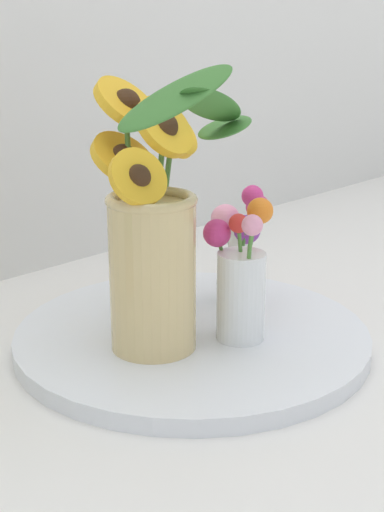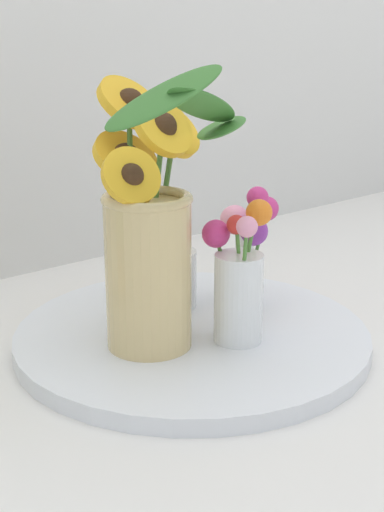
{
  "view_description": "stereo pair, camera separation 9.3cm",
  "coord_description": "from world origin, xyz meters",
  "px_view_note": "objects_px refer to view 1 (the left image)",
  "views": [
    {
      "loc": [
        -0.63,
        -0.54,
        0.4
      ],
      "look_at": [
        0.02,
        0.07,
        0.13
      ],
      "focal_mm": 50.0,
      "sensor_mm": 36.0,
      "label": 1
    },
    {
      "loc": [
        -0.56,
        -0.61,
        0.4
      ],
      "look_at": [
        0.02,
        0.07,
        0.13
      ],
      "focal_mm": 50.0,
      "sensor_mm": 36.0,
      "label": 2
    }
  ],
  "objects_px": {
    "vase_small_back": "(162,271)",
    "vase_bulb_right": "(239,249)",
    "mason_jar_sunflowers": "(154,235)",
    "vase_small_center": "(240,281)",
    "serving_tray": "(192,336)"
  },
  "relations": [
    {
      "from": "serving_tray",
      "to": "vase_small_back",
      "type": "height_order",
      "value": "vase_small_back"
    },
    {
      "from": "serving_tray",
      "to": "vase_small_back",
      "type": "bearing_deg",
      "value": 70.51
    },
    {
      "from": "mason_jar_sunflowers",
      "to": "serving_tray",
      "type": "bearing_deg",
      "value": -0.76
    },
    {
      "from": "vase_small_center",
      "to": "vase_small_back",
      "type": "height_order",
      "value": "vase_small_center"
    },
    {
      "from": "serving_tray",
      "to": "vase_bulb_right",
      "type": "relative_size",
      "value": 2.59
    },
    {
      "from": "vase_small_back",
      "to": "vase_small_center",
      "type": "bearing_deg",
      "value": -93.57
    },
    {
      "from": "vase_small_back",
      "to": "vase_bulb_right",
      "type": "bearing_deg",
      "value": -36.39
    },
    {
      "from": "vase_small_center",
      "to": "vase_bulb_right",
      "type": "distance_m",
      "value": 0.13
    },
    {
      "from": "serving_tray",
      "to": "vase_small_back",
      "type": "relative_size",
      "value": 3.33
    },
    {
      "from": "serving_tray",
      "to": "mason_jar_sunflowers",
      "type": "distance_m",
      "value": 0.17
    },
    {
      "from": "vase_small_center",
      "to": "vase_bulb_right",
      "type": "relative_size",
      "value": 1.0
    },
    {
      "from": "vase_bulb_right",
      "to": "vase_small_back",
      "type": "relative_size",
      "value": 1.29
    },
    {
      "from": "serving_tray",
      "to": "vase_bulb_right",
      "type": "xyz_separation_m",
      "value": [
        0.12,
        0.02,
        0.09
      ]
    },
    {
      "from": "vase_small_center",
      "to": "vase_small_back",
      "type": "relative_size",
      "value": 1.29
    },
    {
      "from": "mason_jar_sunflowers",
      "to": "vase_small_back",
      "type": "bearing_deg",
      "value": 41.96
    }
  ]
}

